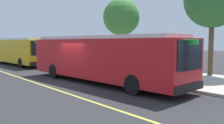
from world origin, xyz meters
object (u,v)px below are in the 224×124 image
(transit_bus_second, at_px, (19,50))
(waiting_bench, at_px, (145,66))
(pedestrian_commuter, at_px, (151,62))
(route_sign_post, at_px, (141,51))
(transit_bus_main, at_px, (100,57))

(transit_bus_second, relative_size, waiting_bench, 7.11)
(transit_bus_second, relative_size, pedestrian_commuter, 6.73)
(route_sign_post, height_order, pedestrian_commuter, route_sign_post)
(transit_bus_main, bearing_deg, transit_bus_second, 179.68)
(waiting_bench, height_order, route_sign_post, route_sign_post)
(waiting_bench, bearing_deg, pedestrian_commuter, -35.35)
(transit_bus_main, distance_m, route_sign_post, 3.00)
(pedestrian_commuter, bearing_deg, transit_bus_main, -100.07)
(transit_bus_main, distance_m, transit_bus_second, 15.25)
(transit_bus_main, xyz_separation_m, waiting_bench, (-0.88, 5.11, -0.99))
(waiting_bench, relative_size, route_sign_post, 0.57)
(transit_bus_second, bearing_deg, pedestrian_commuter, 13.71)
(transit_bus_second, distance_m, route_sign_post, 16.30)
(transit_bus_second, bearing_deg, waiting_bench, 19.26)
(transit_bus_main, bearing_deg, pedestrian_commuter, 79.93)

